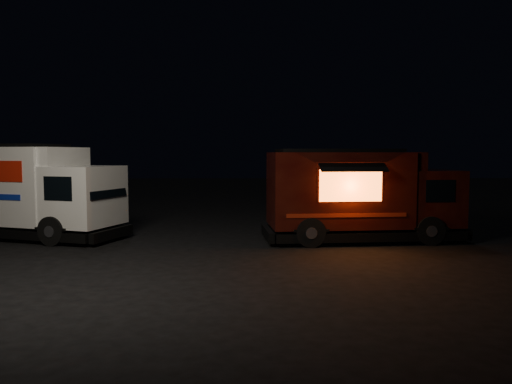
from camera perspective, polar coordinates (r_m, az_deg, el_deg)
name	(u,v)px	position (r m, az deg, el deg)	size (l,w,h in m)	color
ground	(163,256)	(12.93, -10.61, -7.24)	(80.00, 80.00, 0.00)	black
white_truck	(25,191)	(17.04, -24.88, 0.13)	(6.37, 2.17, 2.89)	white
red_truck	(363,195)	(15.20, 12.10, -0.33)	(5.87, 2.16, 2.73)	#3A110A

